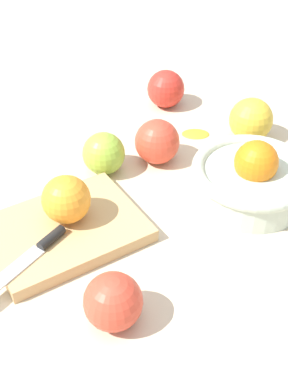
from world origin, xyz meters
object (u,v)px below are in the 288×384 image
(orange_on_board, at_px, (66,199))
(knife, at_px, (34,252))
(bowl, at_px, (252,178))
(apple_mid_left, at_px, (251,120))
(apple_back_right, at_px, (113,301))
(apple_front_left, at_px, (166,89))
(apple_front_left_2, at_px, (157,142))
(cutting_board, at_px, (65,230))
(apple_front_center, at_px, (104,153))

(orange_on_board, distance_m, knife, 0.09)
(bowl, relative_size, apple_mid_left, 2.39)
(apple_back_right, height_order, apple_front_left, apple_front_left)
(apple_mid_left, bearing_deg, apple_front_left, -78.56)
(apple_back_right, xyz_separation_m, apple_front_left_2, (-0.26, -0.23, 0.00))
(cutting_board, xyz_separation_m, apple_back_right, (0.04, 0.17, 0.03))
(cutting_board, distance_m, apple_front_left_2, 0.24)
(orange_on_board, bearing_deg, apple_front_left_2, -167.13)
(knife, xyz_separation_m, apple_front_left_2, (-0.29, -0.08, 0.01))
(apple_front_left, height_order, apple_mid_left, apple_mid_left)
(knife, xyz_separation_m, apple_front_center, (-0.20, -0.11, 0.01))
(knife, bearing_deg, apple_front_left, -153.36)
(bowl, height_order, apple_front_left, bowl)
(orange_on_board, bearing_deg, apple_back_right, 74.14)
(apple_front_left_2, bearing_deg, apple_front_center, -20.62)
(knife, xyz_separation_m, apple_mid_left, (-0.47, -0.03, 0.01))
(knife, distance_m, apple_front_left_2, 0.30)
(cutting_board, distance_m, apple_back_right, 0.17)
(apple_front_left, relative_size, apple_mid_left, 0.94)
(cutting_board, relative_size, apple_mid_left, 2.77)
(apple_front_left_2, bearing_deg, orange_on_board, 12.87)
(apple_front_center, height_order, apple_front_left_2, apple_front_left_2)
(cutting_board, relative_size, knife, 1.43)
(apple_back_right, distance_m, apple_front_left, 0.54)
(bowl, xyz_separation_m, apple_back_right, (0.31, 0.06, -0.00))
(orange_on_board, relative_size, apple_front_left_2, 0.92)
(orange_on_board, xyz_separation_m, apple_mid_left, (-0.39, 0.01, -0.02))
(apple_back_right, bearing_deg, bowl, -169.91)
(apple_back_right, relative_size, apple_mid_left, 0.92)
(apple_back_right, bearing_deg, knife, -79.42)
(apple_front_left_2, xyz_separation_m, apple_mid_left, (-0.18, 0.06, 0.00))
(cutting_board, bearing_deg, apple_front_left, -152.28)
(cutting_board, bearing_deg, apple_front_center, -146.53)
(bowl, xyz_separation_m, apple_front_left, (-0.09, -0.30, -0.00))
(apple_front_left_2, bearing_deg, bowl, 106.03)
(apple_front_center, bearing_deg, knife, 29.58)
(apple_back_right, xyz_separation_m, apple_front_left, (-0.40, -0.36, 0.00))
(apple_front_left_2, bearing_deg, cutting_board, 14.41)
(orange_on_board, relative_size, apple_back_right, 0.97)
(apple_front_center, bearing_deg, cutting_board, 33.47)
(bowl, relative_size, apple_front_center, 2.65)
(knife, distance_m, apple_back_right, 0.15)
(cutting_board, height_order, orange_on_board, orange_on_board)
(apple_back_right, distance_m, apple_front_center, 0.31)
(apple_front_center, relative_size, apple_front_left, 0.96)
(apple_front_left, bearing_deg, orange_on_board, 27.41)
(cutting_board, bearing_deg, apple_mid_left, -179.57)
(bowl, height_order, apple_front_center, bowl)
(apple_front_center, distance_m, apple_front_left_2, 0.09)
(cutting_board, distance_m, apple_front_center, 0.17)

